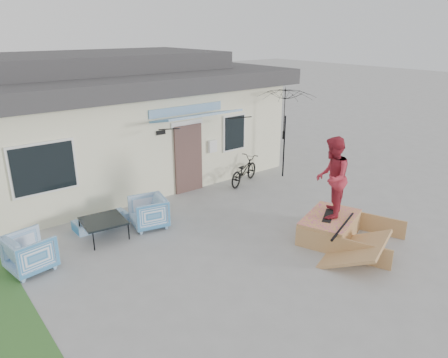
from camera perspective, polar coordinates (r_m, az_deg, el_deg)
ground at (r=9.62m, az=5.29°, el=-10.57°), size 90.00×90.00×0.00m
house at (r=15.39m, az=-15.42°, el=8.18°), size 10.80×8.49×4.10m
loveseat at (r=11.33m, az=-16.24°, el=-4.93°), size 1.37×0.43×0.53m
armchair_left at (r=9.85m, az=-24.63°, el=-8.74°), size 0.94×0.99×0.89m
armchair_right at (r=10.99m, az=-10.11°, el=-4.22°), size 0.95×0.99×0.87m
coffee_table at (r=10.73m, az=-15.80°, el=-6.47°), size 1.07×1.07×0.48m
bicycle at (r=13.80m, az=2.67°, el=1.52°), size 1.76×1.17×1.06m
patio_umbrella at (r=14.27m, az=8.19°, el=7.02°), size 2.31×2.21×2.20m
skate_ramp at (r=10.68m, az=13.98°, el=-6.25°), size 2.27×2.59×0.54m
skateboard at (r=10.57m, az=13.84°, el=-4.75°), size 0.80×0.60×0.05m
skater at (r=10.21m, az=14.29°, el=0.35°), size 1.20×1.13×1.94m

